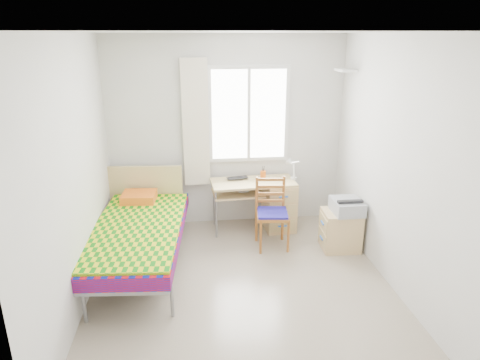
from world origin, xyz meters
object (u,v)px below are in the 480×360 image
Objects in this scene: bed at (138,230)px; chair at (272,209)px; cabinet at (340,230)px; printer at (347,206)px; desk at (274,202)px.

chair is at bearing 15.62° from bed.
chair is 1.80× the size of cabinet.
cabinet is 0.34m from printer.
desk is 2.31× the size of cabinet.
desk is 0.52m from chair.
printer is (0.89, -0.22, 0.08)m from chair.
desk is at bearing 29.53° from bed.
desk is 1.00m from cabinet.
cabinet is at bearing 7.52° from bed.
printer is (0.05, -0.03, 0.34)m from cabinet.
bed is 4.44× the size of cabinet.
bed reaches higher than cabinet.
bed is at bearing -174.20° from cabinet.
bed is 2.52m from printer.
printer reaches higher than cabinet.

